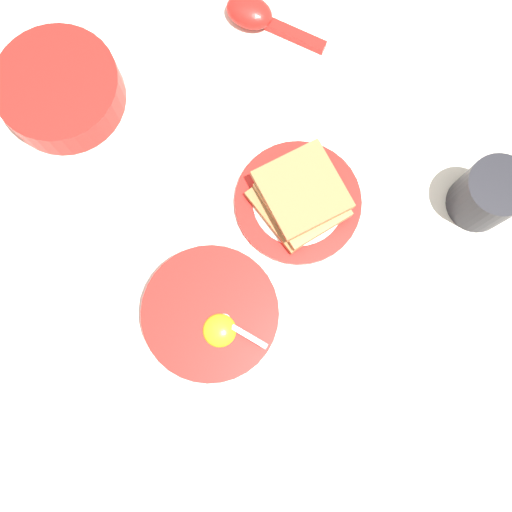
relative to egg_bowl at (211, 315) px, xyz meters
name	(u,v)px	position (x,y,z in m)	size (l,w,h in m)	color
ground_plane	(279,167)	(0.16, 0.17, -0.03)	(3.00, 3.00, 0.00)	silver
egg_bowl	(211,315)	(0.00, 0.00, 0.00)	(0.18, 0.18, 0.08)	red
toast_plate	(298,202)	(0.17, 0.11, -0.02)	(0.18, 0.18, 0.01)	red
toast_sandwich	(301,197)	(0.17, 0.11, 0.00)	(0.12, 0.13, 0.04)	#9E7042
soup_spoon	(257,16)	(0.22, 0.39, -0.01)	(0.13, 0.14, 0.03)	red
congee_bowl	(60,89)	(-0.09, 0.37, 0.00)	(0.17, 0.17, 0.06)	red
drinking_cup	(488,194)	(0.40, 0.01, 0.02)	(0.08, 0.08, 0.09)	black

